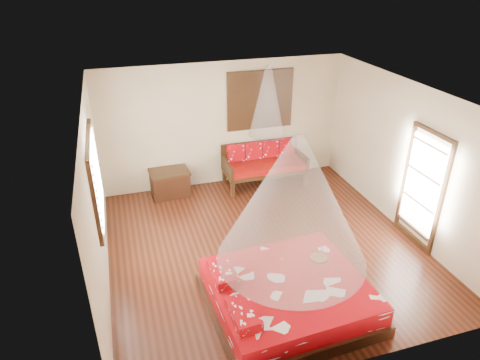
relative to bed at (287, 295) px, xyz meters
name	(u,v)px	position (x,y,z in m)	size (l,w,h in m)	color
room	(266,178)	(0.22, 1.59, 1.15)	(5.54, 5.54, 2.84)	#32160B
bed	(287,295)	(0.00, 0.00, 0.00)	(2.39, 2.19, 0.65)	black
daybed	(264,162)	(1.06, 3.97, 0.27)	(1.86, 0.83, 0.96)	black
storage_chest	(170,183)	(-1.11, 4.04, 0.04)	(0.88, 0.67, 0.58)	black
shutter_panel	(260,100)	(1.06, 4.30, 1.65)	(1.52, 0.06, 1.32)	black
window_left	(96,178)	(-2.49, 1.79, 1.45)	(0.10, 1.74, 1.34)	black
glazed_door	(422,189)	(2.94, 0.99, 0.82)	(0.08, 1.02, 2.16)	black
wine_tray	(319,256)	(0.68, 0.37, 0.30)	(0.27, 0.27, 0.21)	brown
mosquito_net_main	(294,202)	(0.02, 0.00, 1.60)	(2.08, 2.08, 1.80)	white
mosquito_net_daybed	(267,102)	(1.06, 3.84, 1.75)	(0.78, 0.78, 1.50)	white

